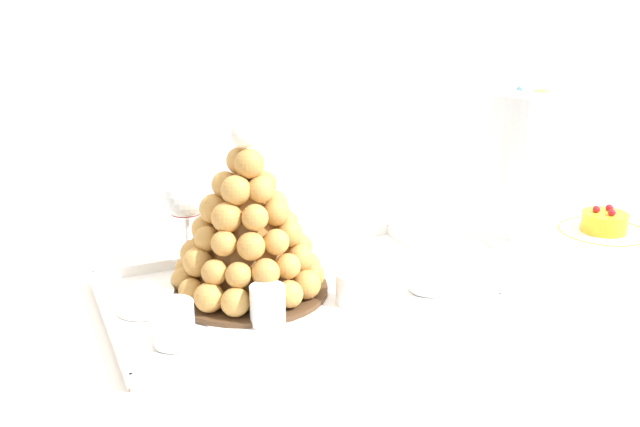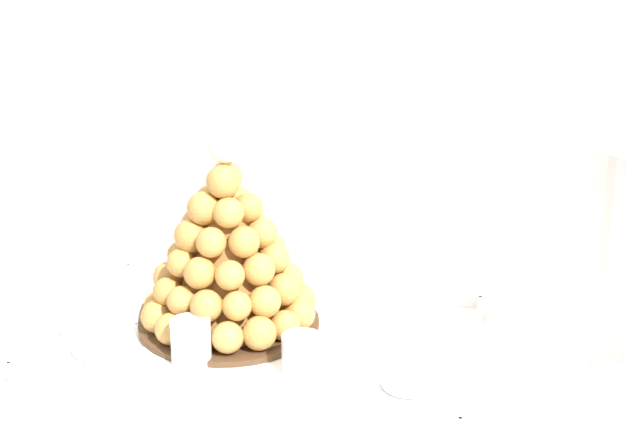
{
  "view_description": "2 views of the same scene",
  "coord_description": "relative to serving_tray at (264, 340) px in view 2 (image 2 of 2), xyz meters",
  "views": [
    {
      "loc": [
        -0.52,
        -0.9,
        1.25
      ],
      "look_at": [
        -0.11,
        0.02,
        0.91
      ],
      "focal_mm": 39.61,
      "sensor_mm": 36.0,
      "label": 1
    },
    {
      "loc": [
        0.16,
        -0.98,
        1.3
      ],
      "look_at": [
        -0.07,
        -0.01,
        0.97
      ],
      "focal_mm": 49.64,
      "sensor_mm": 36.0,
      "label": 2
    }
  ],
  "objects": [
    {
      "name": "serving_tray",
      "position": [
        0.0,
        0.0,
        0.0
      ],
      "size": [
        0.55,
        0.34,
        0.02
      ],
      "color": "white",
      "rests_on": "buffet_table"
    },
    {
      "name": "croquembouche",
      "position": [
        -0.06,
        0.03,
        0.1
      ],
      "size": [
        0.24,
        0.24,
        0.26
      ],
      "color": "#4C331E",
      "rests_on": "serving_tray"
    },
    {
      "name": "dessert_cup_centre",
      "position": [
        0.07,
        -0.07,
        0.02
      ],
      "size": [
        0.05,
        0.05,
        0.05
      ],
      "color": "silver",
      "rests_on": "serving_tray"
    },
    {
      "name": "dessert_cup_mid_left",
      "position": [
        -0.07,
        -0.09,
        0.03
      ],
      "size": [
        0.05,
        0.05,
        0.06
      ],
      "color": "silver",
      "rests_on": "serving_tray"
    },
    {
      "name": "dessert_cup_left",
      "position": [
        -0.2,
        -0.09,
        0.03
      ],
      "size": [
        0.06,
        0.06,
        0.06
      ],
      "color": "silver",
      "rests_on": "serving_tray"
    },
    {
      "name": "wine_glass",
      "position": [
        -0.11,
        0.18,
        0.11
      ],
      "size": [
        0.07,
        0.07,
        0.16
      ],
      "color": "silver",
      "rests_on": "buffet_table"
    },
    {
      "name": "creme_brulee_ramekin",
      "position": [
        -0.21,
        0.03,
        0.02
      ],
      "size": [
        0.09,
        0.09,
        0.03
      ],
      "color": "white",
      "rests_on": "serving_tray"
    },
    {
      "name": "dessert_cup_mid_right",
      "position": [
        0.2,
        -0.08,
        0.03
      ],
      "size": [
        0.06,
        0.06,
        0.06
      ],
      "color": "silver",
      "rests_on": "serving_tray"
    }
  ]
}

